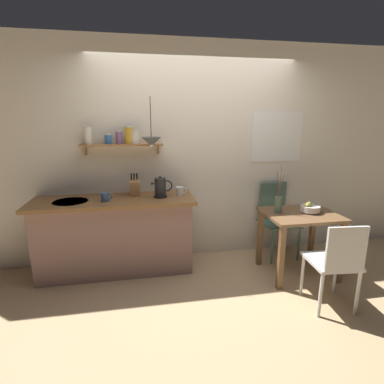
{
  "coord_description": "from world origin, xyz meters",
  "views": [
    {
      "loc": [
        -0.7,
        -3.08,
        1.78
      ],
      "look_at": [
        -0.1,
        0.25,
        0.95
      ],
      "focal_mm": 27.86,
      "sensor_mm": 36.0,
      "label": 1
    }
  ],
  "objects_px": {
    "electric_kettle": "(161,188)",
    "knife_block": "(135,187)",
    "dining_table": "(300,225)",
    "pendant_lamp": "(151,142)",
    "twig_vase": "(278,204)",
    "dining_chair_far": "(276,216)",
    "coffee_mug_by_sink": "(105,197)",
    "coffee_mug_spare": "(180,191)",
    "dining_chair_near": "(336,261)",
    "fruit_bowl": "(310,208)"
  },
  "relations": [
    {
      "from": "twig_vase",
      "to": "coffee_mug_by_sink",
      "type": "bearing_deg",
      "value": 171.72
    },
    {
      "from": "twig_vase",
      "to": "knife_block",
      "type": "xyz_separation_m",
      "value": [
        -1.6,
        0.47,
        0.16
      ]
    },
    {
      "from": "dining_chair_far",
      "to": "dining_table",
      "type": "bearing_deg",
      "value": -87.84
    },
    {
      "from": "twig_vase",
      "to": "knife_block",
      "type": "relative_size",
      "value": 2.0
    },
    {
      "from": "dining_chair_near",
      "to": "coffee_mug_spare",
      "type": "bearing_deg",
      "value": 138.38
    },
    {
      "from": "coffee_mug_by_sink",
      "to": "coffee_mug_spare",
      "type": "relative_size",
      "value": 0.97
    },
    {
      "from": "dining_chair_far",
      "to": "coffee_mug_spare",
      "type": "bearing_deg",
      "value": -175.47
    },
    {
      "from": "fruit_bowl",
      "to": "twig_vase",
      "type": "relative_size",
      "value": 0.39
    },
    {
      "from": "dining_table",
      "to": "dining_chair_near",
      "type": "xyz_separation_m",
      "value": [
        -0.02,
        -0.7,
        -0.1
      ]
    },
    {
      "from": "twig_vase",
      "to": "dining_chair_far",
      "type": "bearing_deg",
      "value": 65.07
    },
    {
      "from": "dining_chair_near",
      "to": "dining_chair_far",
      "type": "xyz_separation_m",
      "value": [
        0.0,
        1.25,
        0.03
      ]
    },
    {
      "from": "dining_chair_near",
      "to": "dining_chair_far",
      "type": "bearing_deg",
      "value": 89.94
    },
    {
      "from": "twig_vase",
      "to": "coffee_mug_by_sink",
      "type": "height_order",
      "value": "twig_vase"
    },
    {
      "from": "fruit_bowl",
      "to": "coffee_mug_spare",
      "type": "bearing_deg",
      "value": 162.7
    },
    {
      "from": "coffee_mug_spare",
      "to": "fruit_bowl",
      "type": "bearing_deg",
      "value": -17.3
    },
    {
      "from": "dining_chair_near",
      "to": "electric_kettle",
      "type": "xyz_separation_m",
      "value": [
        -1.53,
        1.11,
        0.51
      ]
    },
    {
      "from": "electric_kettle",
      "to": "knife_block",
      "type": "bearing_deg",
      "value": 156.56
    },
    {
      "from": "dining_chair_near",
      "to": "electric_kettle",
      "type": "relative_size",
      "value": 3.53
    },
    {
      "from": "electric_kettle",
      "to": "dining_table",
      "type": "bearing_deg",
      "value": -15.06
    },
    {
      "from": "dining_chair_near",
      "to": "electric_kettle",
      "type": "bearing_deg",
      "value": 143.85
    },
    {
      "from": "knife_block",
      "to": "electric_kettle",
      "type": "bearing_deg",
      "value": -23.44
    },
    {
      "from": "coffee_mug_spare",
      "to": "dining_chair_near",
      "type": "bearing_deg",
      "value": -41.62
    },
    {
      "from": "dining_chair_near",
      "to": "coffee_mug_by_sink",
      "type": "bearing_deg",
      "value": 153.89
    },
    {
      "from": "coffee_mug_by_sink",
      "to": "dining_chair_near",
      "type": "bearing_deg",
      "value": -26.11
    },
    {
      "from": "dining_table",
      "to": "dining_chair_far",
      "type": "distance_m",
      "value": 0.56
    },
    {
      "from": "dining_table",
      "to": "coffee_mug_by_sink",
      "type": "xyz_separation_m",
      "value": [
        -2.17,
        0.35,
        0.35
      ]
    },
    {
      "from": "dining_table",
      "to": "electric_kettle",
      "type": "xyz_separation_m",
      "value": [
        -1.55,
        0.42,
        0.41
      ]
    },
    {
      "from": "twig_vase",
      "to": "electric_kettle",
      "type": "relative_size",
      "value": 2.22
    },
    {
      "from": "dining_table",
      "to": "electric_kettle",
      "type": "distance_m",
      "value": 1.65
    },
    {
      "from": "dining_chair_far",
      "to": "twig_vase",
      "type": "xyz_separation_m",
      "value": [
        -0.23,
        -0.48,
        0.32
      ]
    },
    {
      "from": "dining_table",
      "to": "knife_block",
      "type": "distance_m",
      "value": 1.97
    },
    {
      "from": "fruit_bowl",
      "to": "coffee_mug_spare",
      "type": "xyz_separation_m",
      "value": [
        -1.43,
        0.45,
        0.15
      ]
    },
    {
      "from": "dining_table",
      "to": "twig_vase",
      "type": "height_order",
      "value": "twig_vase"
    },
    {
      "from": "knife_block",
      "to": "coffee_mug_by_sink",
      "type": "relative_size",
      "value": 2.19
    },
    {
      "from": "dining_chair_near",
      "to": "coffee_mug_spare",
      "type": "relative_size",
      "value": 6.74
    },
    {
      "from": "coffee_mug_spare",
      "to": "pendant_lamp",
      "type": "xyz_separation_m",
      "value": [
        -0.32,
        -0.05,
        0.59
      ]
    },
    {
      "from": "electric_kettle",
      "to": "knife_block",
      "type": "xyz_separation_m",
      "value": [
        -0.3,
        0.13,
        -0.01
      ]
    },
    {
      "from": "twig_vase",
      "to": "dining_table",
      "type": "bearing_deg",
      "value": -16.51
    },
    {
      "from": "dining_chair_far",
      "to": "electric_kettle",
      "type": "distance_m",
      "value": 1.61
    },
    {
      "from": "fruit_bowl",
      "to": "electric_kettle",
      "type": "relative_size",
      "value": 0.87
    },
    {
      "from": "dining_chair_near",
      "to": "twig_vase",
      "type": "height_order",
      "value": "twig_vase"
    },
    {
      "from": "dining_chair_near",
      "to": "knife_block",
      "type": "relative_size",
      "value": 3.18
    },
    {
      "from": "dining_table",
      "to": "coffee_mug_spare",
      "type": "relative_size",
      "value": 6.14
    },
    {
      "from": "dining_table",
      "to": "pendant_lamp",
      "type": "relative_size",
      "value": 1.5
    },
    {
      "from": "fruit_bowl",
      "to": "coffee_mug_by_sink",
      "type": "relative_size",
      "value": 1.7
    },
    {
      "from": "coffee_mug_by_sink",
      "to": "pendant_lamp",
      "type": "bearing_deg",
      "value": 5.5
    },
    {
      "from": "twig_vase",
      "to": "electric_kettle",
      "type": "xyz_separation_m",
      "value": [
        -1.3,
        0.34,
        0.16
      ]
    },
    {
      "from": "dining_chair_far",
      "to": "fruit_bowl",
      "type": "relative_size",
      "value": 4.43
    },
    {
      "from": "dining_chair_near",
      "to": "dining_table",
      "type": "bearing_deg",
      "value": 88.17
    },
    {
      "from": "electric_kettle",
      "to": "pendant_lamp",
      "type": "distance_m",
      "value": 0.54
    }
  ]
}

